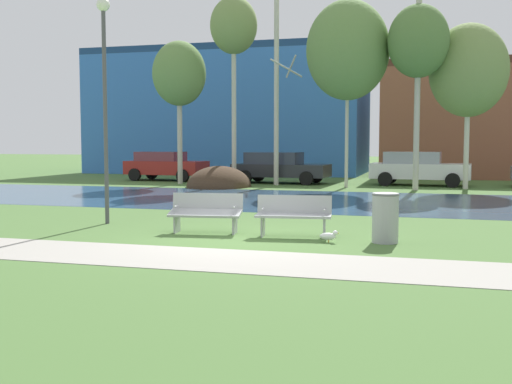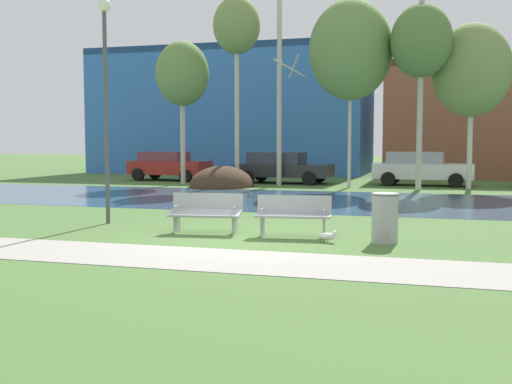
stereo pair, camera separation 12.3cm
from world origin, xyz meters
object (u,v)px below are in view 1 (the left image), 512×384
(trash_bin, at_px, (385,217))
(parked_van_nearest_red, at_px, (165,165))
(bench_right, at_px, (294,215))
(parked_hatch_third_white, at_px, (418,168))
(bench_left, at_px, (206,212))
(seagull, at_px, (329,236))
(parked_sedan_second_dark, at_px, (279,167))
(streetlamp, at_px, (104,75))

(trash_bin, height_order, parked_van_nearest_red, parked_van_nearest_red)
(bench_right, bearing_deg, parked_hatch_third_white, 82.38)
(bench_left, height_order, parked_van_nearest_red, parked_van_nearest_red)
(bench_left, height_order, bench_right, same)
(trash_bin, bearing_deg, seagull, -165.74)
(bench_left, relative_size, bench_right, 1.00)
(bench_left, bearing_deg, parked_sedan_second_dark, 98.01)
(bench_left, xyz_separation_m, bench_right, (1.99, 0.00, 0.00))
(parked_van_nearest_red, relative_size, parked_sedan_second_dark, 0.90)
(trash_bin, height_order, parked_sedan_second_dark, parked_sedan_second_dark)
(bench_left, height_order, parked_hatch_third_white, parked_hatch_third_white)
(bench_right, xyz_separation_m, parked_van_nearest_red, (-10.40, 16.66, 0.31))
(trash_bin, distance_m, parked_van_nearest_red, 20.97)
(bench_right, distance_m, parked_hatch_third_white, 16.61)
(bench_right, height_order, streetlamp, streetlamp)
(parked_van_nearest_red, distance_m, parked_sedan_second_dark, 6.14)
(seagull, bearing_deg, bench_left, 168.68)
(trash_bin, bearing_deg, parked_sedan_second_dark, 110.59)
(seagull, height_order, parked_hatch_third_white, parked_hatch_third_white)
(trash_bin, relative_size, parked_sedan_second_dark, 0.21)
(trash_bin, distance_m, streetlamp, 7.57)
(bench_left, distance_m, bench_right, 1.99)
(trash_bin, xyz_separation_m, parked_hatch_third_white, (0.26, 16.75, 0.29))
(parked_van_nearest_red, bearing_deg, parked_sedan_second_dark, -4.04)
(bench_right, xyz_separation_m, parked_hatch_third_white, (2.20, 16.46, 0.34))
(seagull, relative_size, streetlamp, 0.07)
(trash_bin, xyz_separation_m, parked_sedan_second_dark, (-6.21, 16.52, 0.27))
(parked_sedan_second_dark, bearing_deg, seagull, -73.05)
(parked_sedan_second_dark, height_order, parked_hatch_third_white, parked_hatch_third_white)
(streetlamp, xyz_separation_m, parked_sedan_second_dark, (0.60, 15.43, -2.85))
(bench_right, xyz_separation_m, streetlamp, (-4.87, 0.80, 3.16))
(parked_van_nearest_red, xyz_separation_m, parked_sedan_second_dark, (6.13, -0.43, -0.00))
(seagull, xyz_separation_m, parked_hatch_third_white, (1.35, 17.03, 0.68))
(bench_right, bearing_deg, trash_bin, -8.54)
(bench_left, distance_m, parked_hatch_third_white, 16.99)
(bench_left, height_order, streetlamp, streetlamp)
(bench_right, relative_size, trash_bin, 1.66)
(seagull, distance_m, parked_sedan_second_dark, 17.57)
(parked_sedan_second_dark, relative_size, parked_hatch_third_white, 1.03)
(bench_left, xyz_separation_m, parked_van_nearest_red, (-8.41, 16.66, 0.31))
(seagull, distance_m, streetlamp, 6.85)
(trash_bin, relative_size, seagull, 2.50)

